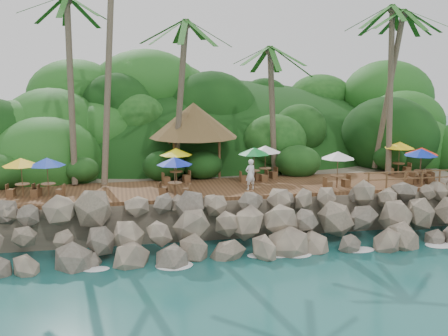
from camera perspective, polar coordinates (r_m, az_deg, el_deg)
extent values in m
plane|color=#19514F|center=(26.02, 2.61, -9.77)|extent=(140.00, 140.00, 0.00)
cube|color=gray|center=(40.90, -2.73, -0.73)|extent=(32.00, 25.20, 2.10)
ellipsoid|color=#143811|center=(48.40, -4.04, -0.26)|extent=(44.80, 28.00, 15.40)
cube|color=brown|center=(31.02, 0.00, -2.18)|extent=(26.00, 5.00, 0.20)
ellipsoid|color=white|center=(25.80, -17.71, -10.39)|extent=(1.20, 0.80, 0.06)
ellipsoid|color=white|center=(25.61, -10.92, -10.22)|extent=(1.20, 0.80, 0.06)
ellipsoid|color=white|center=(25.77, -4.14, -9.92)|extent=(1.20, 0.80, 0.06)
ellipsoid|color=white|center=(26.28, 2.45, -9.49)|extent=(1.20, 0.80, 0.06)
ellipsoid|color=white|center=(27.11, 8.70, -8.97)|extent=(1.20, 0.80, 0.06)
ellipsoid|color=white|center=(28.24, 14.50, -8.39)|extent=(1.20, 0.80, 0.06)
ellipsoid|color=white|center=(29.63, 19.79, -7.78)|extent=(1.20, 0.80, 0.06)
cylinder|color=brown|center=(32.63, -15.90, 7.79)|extent=(0.41, 1.89, 10.73)
cylinder|color=brown|center=(32.27, -12.12, 10.68)|extent=(1.41, 3.26, 13.63)
cylinder|color=brown|center=(32.63, -4.68, 6.99)|extent=(1.25, 1.10, 9.45)
ellipsoid|color=#23601E|center=(32.68, -4.81, 15.29)|extent=(6.00, 6.00, 2.40)
cylinder|color=brown|center=(34.46, 5.14, 5.95)|extent=(1.10, 1.06, 8.00)
ellipsoid|color=#23601E|center=(34.38, 5.25, 12.61)|extent=(6.00, 6.00, 2.40)
cylinder|color=brown|center=(36.22, 17.20, 7.87)|extent=(0.94, 2.02, 10.61)
ellipsoid|color=#23601E|center=(36.41, 17.67, 16.29)|extent=(6.00, 6.00, 2.40)
cylinder|color=brown|center=(37.15, 17.03, 7.67)|extent=(1.31, 1.71, 10.28)
ellipsoid|color=#23601E|center=(37.30, 17.47, 15.61)|extent=(6.00, 6.00, 2.40)
cylinder|color=brown|center=(32.96, -5.28, 0.83)|extent=(0.16, 0.16, 2.40)
cylinder|color=brown|center=(33.36, -0.50, 0.99)|extent=(0.16, 0.16, 2.40)
cylinder|color=brown|center=(35.71, -5.76, 1.57)|extent=(0.16, 0.16, 2.40)
cylinder|color=brown|center=(36.08, -1.32, 1.71)|extent=(0.16, 0.16, 2.40)
cone|color=brown|center=(34.20, -3.25, 5.10)|extent=(5.64, 5.64, 2.20)
cylinder|color=brown|center=(28.94, -5.22, -2.26)|extent=(0.07, 0.07, 0.68)
cylinder|color=brown|center=(28.87, -5.23, -1.58)|extent=(0.77, 0.77, 0.05)
cylinder|color=brown|center=(28.80, -5.24, -0.95)|extent=(0.05, 0.05, 2.02)
cone|color=#0D21A9|center=(28.64, -5.27, 0.76)|extent=(1.93, 1.93, 0.41)
cube|color=brown|center=(29.16, -6.43, -2.44)|extent=(0.51, 0.51, 0.42)
cube|color=brown|center=(28.80, -3.98, -2.56)|extent=(0.51, 0.51, 0.42)
cylinder|color=brown|center=(30.05, -18.08, -2.26)|extent=(0.07, 0.07, 0.68)
cylinder|color=brown|center=(29.98, -18.11, -1.61)|extent=(0.77, 0.77, 0.05)
cylinder|color=brown|center=(29.92, -18.15, -1.01)|extent=(0.05, 0.05, 2.02)
cone|color=#0D2CAA|center=(29.77, -18.24, 0.64)|extent=(1.93, 1.93, 0.41)
cube|color=brown|center=(30.36, -19.17, -2.45)|extent=(0.49, 0.49, 0.42)
cube|color=brown|center=(29.82, -16.94, -2.55)|extent=(0.49, 0.49, 0.42)
cylinder|color=brown|center=(34.32, 20.05, -0.84)|extent=(0.07, 0.07, 0.68)
cylinder|color=brown|center=(34.25, 20.09, -0.27)|extent=(0.77, 0.77, 0.05)
cylinder|color=brown|center=(34.20, 20.12, 0.26)|extent=(0.05, 0.05, 2.02)
cone|color=red|center=(34.07, 20.21, 1.71)|extent=(1.93, 1.93, 0.41)
cube|color=brown|center=(33.82, 19.42, -1.18)|extent=(0.51, 0.51, 0.42)
cube|color=brown|center=(34.87, 20.63, -0.92)|extent=(0.51, 0.51, 0.42)
cylinder|color=brown|center=(32.10, -5.07, -0.99)|extent=(0.07, 0.07, 0.68)
cylinder|color=brown|center=(32.03, -5.08, -0.37)|extent=(0.77, 0.77, 0.05)
cylinder|color=brown|center=(31.97, -5.09, 0.19)|extent=(0.05, 0.05, 2.02)
cone|color=yellow|center=(31.83, -5.11, 1.74)|extent=(1.93, 1.93, 0.41)
cube|color=brown|center=(31.90, -6.14, -1.31)|extent=(0.47, 0.47, 0.42)
cube|color=brown|center=(32.36, -4.00, -1.11)|extent=(0.47, 0.47, 0.42)
cylinder|color=brown|center=(30.43, -20.52, -2.26)|extent=(0.07, 0.07, 0.68)
cylinder|color=brown|center=(30.36, -20.56, -1.61)|extent=(0.77, 0.77, 0.05)
cylinder|color=brown|center=(30.30, -20.60, -1.02)|extent=(0.05, 0.05, 2.02)
cone|color=yellow|center=(30.15, -20.71, 0.61)|extent=(1.93, 1.93, 0.41)
cube|color=brown|center=(30.70, -21.63, -2.47)|extent=(0.46, 0.46, 0.42)
cube|color=brown|center=(30.23, -19.37, -2.52)|extent=(0.46, 0.46, 0.42)
cylinder|color=brown|center=(31.39, 11.87, -1.43)|extent=(0.07, 0.07, 0.68)
cylinder|color=brown|center=(31.32, 11.89, -0.81)|extent=(0.77, 0.77, 0.05)
cylinder|color=brown|center=(31.26, 11.92, -0.23)|extent=(0.05, 0.05, 2.02)
cone|color=white|center=(31.11, 11.98, 1.35)|extent=(1.93, 1.93, 0.41)
cube|color=brown|center=(31.02, 10.93, -1.78)|extent=(0.47, 0.47, 0.42)
cube|color=brown|center=(31.81, 12.77, -1.55)|extent=(0.47, 0.47, 0.42)
cylinder|color=brown|center=(36.50, 17.97, -0.07)|extent=(0.07, 0.07, 0.68)
cylinder|color=brown|center=(36.44, 18.00, 0.47)|extent=(0.77, 0.77, 0.05)
cylinder|color=brown|center=(36.39, 18.03, 0.97)|extent=(0.05, 0.05, 2.02)
cone|color=yellow|center=(36.26, 18.11, 2.34)|extent=(1.93, 1.93, 0.41)
cube|color=brown|center=(36.15, 17.13, -0.33)|extent=(0.43, 0.43, 0.42)
cube|color=brown|center=(36.90, 18.77, -0.21)|extent=(0.43, 0.43, 0.42)
cylinder|color=brown|center=(33.77, 19.98, -1.01)|extent=(0.07, 0.07, 0.68)
cylinder|color=brown|center=(33.71, 20.02, -0.43)|extent=(0.77, 0.77, 0.05)
cylinder|color=brown|center=(33.65, 20.05, 0.11)|extent=(0.05, 0.05, 2.02)
cone|color=#0D28AB|center=(33.51, 20.15, 1.58)|extent=(1.93, 1.93, 0.41)
cube|color=brown|center=(33.52, 18.98, -1.26)|extent=(0.42, 0.42, 0.42)
cube|color=brown|center=(34.08, 20.94, -1.19)|extent=(0.42, 0.42, 0.42)
cylinder|color=brown|center=(32.32, 3.18, -0.88)|extent=(0.07, 0.07, 0.68)
cylinder|color=brown|center=(32.25, 3.18, -0.27)|extent=(0.77, 0.77, 0.05)
cylinder|color=brown|center=(32.19, 3.19, 0.29)|extent=(0.05, 0.05, 2.02)
cone|color=#0D7C2C|center=(32.05, 3.20, 1.83)|extent=(1.93, 1.93, 0.41)
cube|color=brown|center=(32.14, 2.09, -1.17)|extent=(0.42, 0.42, 0.42)
cube|color=brown|center=(32.55, 4.24, -1.04)|extent=(0.42, 0.42, 0.42)
cylinder|color=brown|center=(33.11, 4.37, -0.62)|extent=(0.07, 0.07, 0.68)
cylinder|color=brown|center=(33.05, 4.37, -0.03)|extent=(0.77, 0.77, 0.05)
cylinder|color=brown|center=(32.99, 4.38, 0.52)|extent=(0.05, 0.05, 2.02)
cone|color=white|center=(32.85, 4.40, 2.03)|extent=(1.93, 1.93, 0.41)
cube|color=brown|center=(32.75, 3.47, -0.96)|extent=(0.50, 0.50, 0.42)
cube|color=brown|center=(33.53, 5.23, -0.72)|extent=(0.50, 0.50, 0.42)
cylinder|color=brown|center=(31.19, 15.06, -1.35)|extent=(0.10, 0.10, 1.00)
cylinder|color=brown|center=(31.69, 16.84, -1.26)|extent=(0.10, 0.10, 1.00)
cylinder|color=brown|center=(32.22, 18.57, -1.17)|extent=(0.10, 0.10, 1.00)
cylinder|color=brown|center=(32.78, 20.24, -1.08)|extent=(0.10, 0.10, 1.00)
cylinder|color=brown|center=(33.36, 21.86, -0.99)|extent=(0.10, 0.10, 1.00)
cube|color=brown|center=(32.69, 20.29, -0.30)|extent=(7.20, 0.06, 0.06)
cube|color=brown|center=(32.77, 20.25, -0.99)|extent=(7.20, 0.06, 0.06)
imported|color=white|center=(30.14, 2.80, -0.69)|extent=(0.73, 0.60, 1.73)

